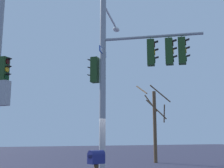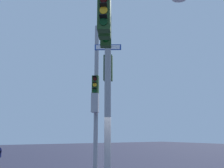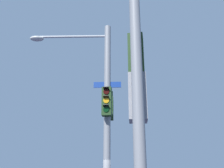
# 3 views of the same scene
# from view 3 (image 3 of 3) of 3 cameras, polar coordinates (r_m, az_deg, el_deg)

# --- Properties ---
(main_signal_pole_assembly) EXTENTS (4.19, 5.25, 8.08)m
(main_signal_pole_assembly) POSITION_cam_3_polar(r_m,az_deg,el_deg) (10.97, -1.65, -4.80)
(main_signal_pole_assembly) COLOR gray
(main_signal_pole_assembly) RESTS_ON ground
(secondary_pole_assembly) EXTENTS (0.74, 0.65, 8.38)m
(secondary_pole_assembly) POSITION_cam_3_polar(r_m,az_deg,el_deg) (5.72, 5.53, 2.60)
(secondary_pole_assembly) COLOR gray
(secondary_pole_assembly) RESTS_ON ground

